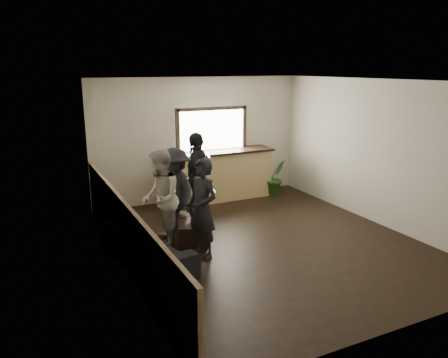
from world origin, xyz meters
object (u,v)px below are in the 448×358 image
person_b (160,199)px  bar_counter (216,173)px  coffee_table (192,231)px  person_c (176,190)px  person_a (202,209)px  potted_plant (276,178)px  sofa (145,245)px  person_d (197,177)px  cup_b (202,219)px  cup_a (183,214)px

person_b → bar_counter: bearing=154.9°
coffee_table → person_c: person_c is taller
person_a → potted_plant: bearing=110.5°
sofa → person_d: 2.24m
bar_counter → cup_b: 2.64m
potted_plant → person_b: 3.86m
cup_a → person_d: 1.11m
person_c → person_a: bearing=-11.4°
sofa → potted_plant: size_ratio=2.29×
person_c → person_d: person_d is taller
bar_counter → person_d: 1.44m
sofa → person_d: size_ratio=1.12×
coffee_table → cup_a: bearing=108.3°
sofa → person_c: bearing=-51.1°
cup_b → person_c: size_ratio=0.07×
coffee_table → person_a: 0.92m
bar_counter → potted_plant: bar_counter is taller
potted_plant → person_b: (-3.42, -1.74, 0.41)m
sofa → person_b: size_ratio=1.18×
person_b → cup_b: bearing=90.9°
person_b → cup_a: bearing=129.2°
potted_plant → person_a: 3.87m
person_a → person_d: bearing=140.9°
cup_b → person_a: size_ratio=0.07×
cup_a → person_b: (-0.47, -0.17, 0.40)m
person_c → cup_a: bearing=-11.9°
potted_plant → bar_counter: bearing=167.5°
person_b → person_d: bearing=151.2°
person_a → person_b: 0.86m
cup_a → person_d: size_ratio=0.07×
bar_counter → person_c: bearing=-135.5°
sofa → cup_a: sofa is taller
bar_counter → person_d: size_ratio=1.52×
person_a → coffee_table: bearing=154.4°
bar_counter → sofa: bearing=-133.2°
bar_counter → cup_a: (-1.53, -1.88, -0.20)m
cup_b → person_d: person_d is taller
coffee_table → potted_plant: (2.88, 1.79, 0.24)m
cup_b → person_c: bearing=104.3°
person_a → person_d: size_ratio=0.92×
sofa → person_d: bearing=-56.3°
person_b → sofa: bearing=-20.0°
cup_b → potted_plant: bearing=35.4°
cup_b → person_a: person_a is taller
cup_a → person_b: 0.64m
sofa → person_d: person_d is taller
cup_b → person_c: (-0.20, 0.77, 0.36)m
sofa → potted_plant: potted_plant is taller
coffee_table → person_a: person_a is taller
bar_counter → cup_a: 2.44m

